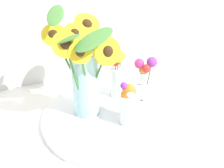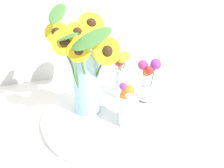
% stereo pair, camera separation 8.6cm
% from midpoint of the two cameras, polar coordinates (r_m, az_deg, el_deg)
% --- Properties ---
extents(ground_plane, '(6.00, 6.00, 0.00)m').
position_cam_midpoint_polar(ground_plane, '(0.91, -0.44, -8.89)').
color(ground_plane, silver).
extents(serving_tray, '(0.49, 0.49, 0.02)m').
position_cam_midpoint_polar(serving_tray, '(0.93, -2.66, -7.15)').
color(serving_tray, silver).
rests_on(serving_tray, ground_plane).
extents(mason_jar_sunflowers, '(0.23, 0.24, 0.37)m').
position_cam_midpoint_polar(mason_jar_sunflowers, '(0.86, -9.16, 3.11)').
color(mason_jar_sunflowers, '#9ED1D6').
rests_on(mason_jar_sunflowers, serving_tray).
extents(vase_small_center, '(0.07, 0.08, 0.14)m').
position_cam_midpoint_polar(vase_small_center, '(0.86, 0.81, -4.70)').
color(vase_small_center, white).
rests_on(vase_small_center, serving_tray).
extents(vase_bulb_right, '(0.08, 0.07, 0.17)m').
position_cam_midpoint_polar(vase_bulb_right, '(0.97, 4.35, 0.37)').
color(vase_bulb_right, white).
rests_on(vase_bulb_right, serving_tray).
extents(vase_small_back, '(0.06, 0.07, 0.19)m').
position_cam_midpoint_polar(vase_small_back, '(0.98, -1.17, 1.62)').
color(vase_small_back, white).
rests_on(vase_small_back, serving_tray).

